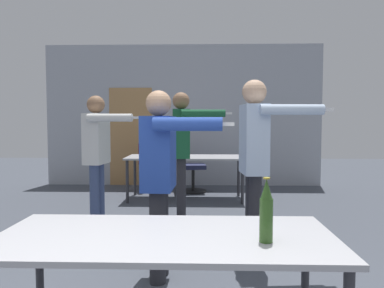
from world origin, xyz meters
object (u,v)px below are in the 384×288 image
person_right_polo (98,147)px  person_far_watching (182,142)px  office_chair_side_rolled (189,168)px  person_near_casual (255,151)px  office_chair_near_pushed (151,169)px  person_left_plaid (161,167)px  beer_bottle (266,212)px

person_right_polo → person_far_watching: (1.05, 0.48, 0.04)m
person_far_watching → office_chair_side_rolled: 2.00m
person_near_casual → office_chair_side_rolled: person_near_casual is taller
person_near_casual → office_chair_side_rolled: 3.61m
person_far_watching → office_chair_near_pushed: (-0.73, 2.12, -0.65)m
office_chair_side_rolled → office_chair_near_pushed: bearing=-112.5°
person_left_plaid → beer_bottle: 1.44m
person_right_polo → person_left_plaid: 1.85m
beer_bottle → person_far_watching: bearing=100.5°
beer_bottle → office_chair_side_rolled: bearing=96.5°
person_left_plaid → office_chair_side_rolled: size_ratio=1.70×
person_far_watching → person_near_casual: size_ratio=1.00×
office_chair_near_pushed → office_chair_side_rolled: 0.78m
person_far_watching → beer_bottle: 3.37m
person_left_plaid → beer_bottle: (0.68, -1.27, -0.07)m
person_right_polo → person_left_plaid: (0.98, -1.56, -0.06)m
person_right_polo → office_chair_side_rolled: (1.08, 2.38, -0.57)m
office_chair_side_rolled → beer_bottle: beer_bottle is taller
person_near_casual → office_chair_side_rolled: size_ratio=1.84×
person_right_polo → office_chair_near_pushed: size_ratio=1.86×
person_left_plaid → office_chair_side_rolled: bearing=-179.2°
person_far_watching → office_chair_side_rolled: (0.02, 1.91, -0.62)m
person_right_polo → beer_bottle: person_right_polo is taller
person_right_polo → office_chair_side_rolled: 2.68m
office_chair_near_pushed → person_far_watching: bearing=-2.2°
person_near_casual → office_chair_near_pushed: person_near_casual is taller
person_near_casual → office_chair_near_pushed: (-1.53, 3.68, -0.66)m
office_chair_near_pushed → office_chair_side_rolled: office_chair_side_rolled is taller
person_far_watching → person_right_polo: bearing=-70.1°
person_far_watching → beer_bottle: person_far_watching is taller
office_chair_side_rolled → beer_bottle: bearing=-0.5°
office_chair_side_rolled → person_left_plaid: bearing=-8.3°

